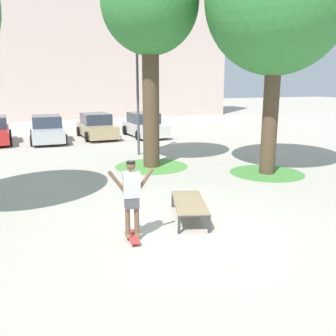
{
  "coord_description": "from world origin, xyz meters",
  "views": [
    {
      "loc": [
        -3.38,
        -7.61,
        3.42
      ],
      "look_at": [
        0.31,
        1.95,
        1.0
      ],
      "focal_mm": 39.39,
      "sensor_mm": 36.0,
      "label": 1
    }
  ],
  "objects_px": {
    "skate_box": "(189,203)",
    "car_tan": "(96,127)",
    "skater": "(132,194)",
    "light_post": "(137,72)",
    "skateboard": "(133,237)",
    "car_white": "(144,126)",
    "car_silver": "(47,130)",
    "tree_mid_back": "(150,6)"
  },
  "relations": [
    {
      "from": "skateboard",
      "to": "car_silver",
      "type": "distance_m",
      "value": 14.94
    },
    {
      "from": "car_tan",
      "to": "tree_mid_back",
      "type": "bearing_deg",
      "value": -85.65
    },
    {
      "from": "skater",
      "to": "car_tan",
      "type": "xyz_separation_m",
      "value": [
        2.05,
        15.37,
        -0.38
      ]
    },
    {
      "from": "tree_mid_back",
      "to": "car_silver",
      "type": "distance_m",
      "value": 10.47
    },
    {
      "from": "skate_box",
      "to": "tree_mid_back",
      "type": "relative_size",
      "value": 0.25
    },
    {
      "from": "light_post",
      "to": "car_silver",
      "type": "bearing_deg",
      "value": 124.05
    },
    {
      "from": "light_post",
      "to": "skater",
      "type": "bearing_deg",
      "value": -107.51
    },
    {
      "from": "skater",
      "to": "car_tan",
      "type": "distance_m",
      "value": 15.51
    },
    {
      "from": "skate_box",
      "to": "car_silver",
      "type": "bearing_deg",
      "value": 100.25
    },
    {
      "from": "car_silver",
      "to": "skater",
      "type": "bearing_deg",
      "value": -86.69
    },
    {
      "from": "skater",
      "to": "tree_mid_back",
      "type": "bearing_deg",
      "value": 68.08
    },
    {
      "from": "skateboard",
      "to": "skater",
      "type": "xyz_separation_m",
      "value": [
        0.0,
        0.0,
        0.99
      ]
    },
    {
      "from": "skateboard",
      "to": "tree_mid_back",
      "type": "distance_m",
      "value": 9.47
    },
    {
      "from": "skate_box",
      "to": "car_tan",
      "type": "xyz_separation_m",
      "value": [
        0.35,
        14.63,
        0.28
      ]
    },
    {
      "from": "skater",
      "to": "car_white",
      "type": "bearing_deg",
      "value": 71.55
    },
    {
      "from": "skateboard",
      "to": "car_silver",
      "type": "relative_size",
      "value": 0.19
    },
    {
      "from": "tree_mid_back",
      "to": "car_tan",
      "type": "xyz_separation_m",
      "value": [
        -0.66,
        8.64,
        -5.47
      ]
    },
    {
      "from": "car_silver",
      "to": "light_post",
      "type": "xyz_separation_m",
      "value": [
        3.79,
        -5.61,
        3.13
      ]
    },
    {
      "from": "tree_mid_back",
      "to": "car_tan",
      "type": "height_order",
      "value": "tree_mid_back"
    },
    {
      "from": "car_tan",
      "to": "skate_box",
      "type": "bearing_deg",
      "value": -91.36
    },
    {
      "from": "skate_box",
      "to": "skateboard",
      "type": "xyz_separation_m",
      "value": [
        -1.7,
        -0.74,
        -0.34
      ]
    },
    {
      "from": "skateboard",
      "to": "skater",
      "type": "height_order",
      "value": "skater"
    },
    {
      "from": "car_silver",
      "to": "car_white",
      "type": "distance_m",
      "value": 5.82
    },
    {
      "from": "car_silver",
      "to": "car_white",
      "type": "relative_size",
      "value": 0.99
    },
    {
      "from": "skateboard",
      "to": "light_post",
      "type": "bearing_deg",
      "value": 72.49
    },
    {
      "from": "tree_mid_back",
      "to": "light_post",
      "type": "distance_m",
      "value": 3.48
    },
    {
      "from": "skateboard",
      "to": "car_silver",
      "type": "height_order",
      "value": "car_silver"
    },
    {
      "from": "skate_box",
      "to": "car_white",
      "type": "xyz_separation_m",
      "value": [
        3.26,
        14.13,
        0.28
      ]
    },
    {
      "from": "tree_mid_back",
      "to": "car_tan",
      "type": "relative_size",
      "value": 1.93
    },
    {
      "from": "skater",
      "to": "light_post",
      "type": "bearing_deg",
      "value": 72.49
    },
    {
      "from": "skater",
      "to": "car_white",
      "type": "distance_m",
      "value": 15.68
    },
    {
      "from": "skate_box",
      "to": "tree_mid_back",
      "type": "xyz_separation_m",
      "value": [
        1.0,
        5.99,
        5.75
      ]
    },
    {
      "from": "car_white",
      "to": "skater",
      "type": "bearing_deg",
      "value": -108.45
    },
    {
      "from": "skateboard",
      "to": "light_post",
      "type": "height_order",
      "value": "light_post"
    },
    {
      "from": "car_white",
      "to": "light_post",
      "type": "relative_size",
      "value": 0.73
    },
    {
      "from": "skate_box",
      "to": "car_tan",
      "type": "height_order",
      "value": "car_tan"
    },
    {
      "from": "skateboard",
      "to": "car_tan",
      "type": "relative_size",
      "value": 0.19
    },
    {
      "from": "skater",
      "to": "light_post",
      "type": "xyz_separation_m",
      "value": [
        2.93,
        9.29,
        2.75
      ]
    },
    {
      "from": "car_silver",
      "to": "light_post",
      "type": "height_order",
      "value": "light_post"
    },
    {
      "from": "car_tan",
      "to": "light_post",
      "type": "xyz_separation_m",
      "value": [
        0.88,
        -6.07,
        3.13
      ]
    },
    {
      "from": "skater",
      "to": "light_post",
      "type": "relative_size",
      "value": 0.29
    },
    {
      "from": "skateboard",
      "to": "light_post",
      "type": "relative_size",
      "value": 0.14
    }
  ]
}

